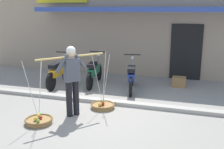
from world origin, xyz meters
TOP-DOWN VIEW (x-y plane):
  - ground_plane at (0.00, 0.00)m, footprint 90.00×90.00m
  - sidewalk_curb at (0.00, 0.70)m, footprint 20.00×0.24m
  - fruit_vendor at (-0.59, -0.36)m, footprint 1.10×1.38m
  - fruit_basket_left_side at (-1.12, -1.03)m, footprint 0.63×0.63m
  - fruit_basket_right_side at (-0.06, 0.31)m, footprint 0.63×0.63m
  - motorcycle_nearest_shop at (-2.16, 1.87)m, footprint 0.54×1.82m
  - motorcycle_second_in_row at (-1.05, 2.30)m, footprint 0.54×1.82m
  - motorcycle_third_in_row at (0.28, 2.08)m, footprint 0.57×1.80m
  - storefront_building at (-0.13, 6.55)m, footprint 13.00×6.00m
  - wooden_crate at (1.70, 2.99)m, footprint 0.44×0.36m

SIDE VIEW (x-z plane):
  - ground_plane at x=0.00m, z-range 0.00..0.00m
  - sidewalk_curb at x=0.00m, z-range 0.00..0.10m
  - fruit_basket_left_side at x=-1.12m, z-range -0.65..0.80m
  - fruit_basket_right_side at x=-0.06m, z-range -0.65..0.80m
  - wooden_crate at x=1.70m, z-range 0.00..0.32m
  - motorcycle_nearest_shop at x=-2.16m, z-range -0.09..1.00m
  - motorcycle_second_in_row at x=-1.05m, z-range -0.09..1.00m
  - motorcycle_third_in_row at x=0.28m, z-range -0.09..1.00m
  - fruit_vendor at x=-0.59m, z-range 0.13..1.83m
  - storefront_building at x=-0.13m, z-range 0.00..4.20m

